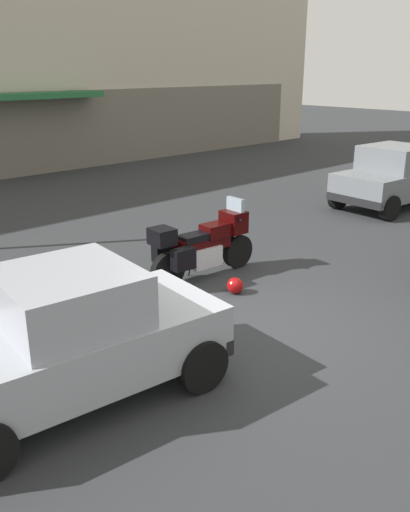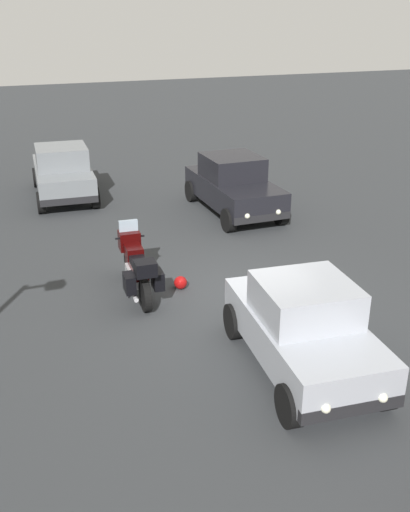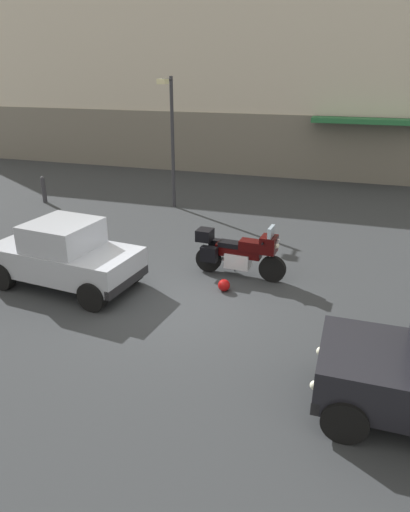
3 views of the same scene
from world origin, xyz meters
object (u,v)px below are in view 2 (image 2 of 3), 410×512
object	(u,v)px
helmet	(180,283)
car_wagon_end	(63,172)
motorcycle	(137,266)
car_hatchback_near	(233,185)
car_compact_side	(303,327)

from	to	relation	value
helmet	car_wagon_end	xyz separation A→B (m)	(7.54, 1.26, 0.67)
motorcycle	car_hatchback_near	world-z (taller)	car_hatchback_near
helmet	car_hatchback_near	xyz separation A→B (m)	(4.29, -3.10, 0.67)
car_hatchback_near	car_compact_side	xyz separation A→B (m)	(-7.82, 2.24, -0.04)
motorcycle	car_compact_side	bearing A→B (deg)	-150.37
motorcycle	car_compact_side	distance (m)	4.03
car_compact_side	car_wagon_end	world-z (taller)	car_wagon_end
motorcycle	helmet	size ratio (longest dim) A/B	8.09
motorcycle	car_compact_side	world-z (taller)	car_compact_side
motorcycle	helmet	world-z (taller)	motorcycle
car_hatchback_near	car_compact_side	world-z (taller)	car_hatchback_near
motorcycle	car_hatchback_near	bearing A→B (deg)	-40.06
helmet	car_compact_side	world-z (taller)	car_compact_side
helmet	car_compact_side	xyz separation A→B (m)	(-3.53, -0.87, 0.63)
helmet	car_hatchback_near	bearing A→B (deg)	-35.88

